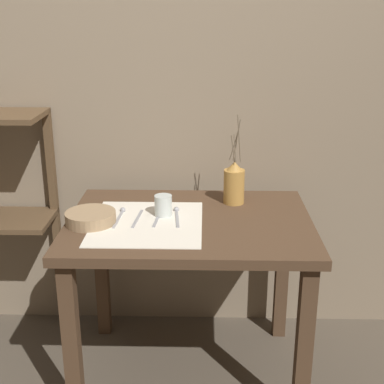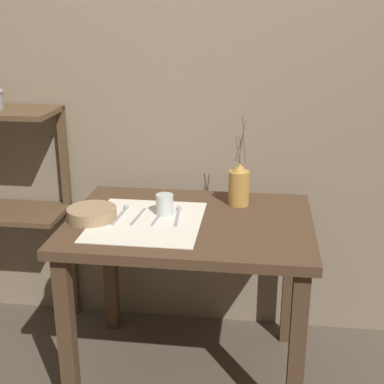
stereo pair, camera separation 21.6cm
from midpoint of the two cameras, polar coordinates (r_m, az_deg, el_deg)
ground_plane at (r=2.58m, az=2.29°, el=-18.60°), size 12.00×12.00×0.00m
stone_wall_back at (r=2.55m, az=3.67°, el=10.59°), size 7.00×0.06×2.40m
wooden_table at (r=2.25m, az=2.50°, el=-5.71°), size 1.01×0.74×0.75m
wooden_shelf_unit at (r=2.71m, az=-16.65°, el=1.34°), size 0.52×0.30×1.13m
linen_cloth at (r=2.18m, az=-2.05°, el=-3.19°), size 0.44×0.48×0.00m
pitcher_with_flowers at (r=2.35m, az=7.66°, el=0.68°), size 0.09×0.09×0.40m
wooden_bowl at (r=2.21m, az=-7.90°, el=-2.37°), size 0.20×0.20×0.05m
glass_tumbler_near at (r=2.23m, az=-0.18°, el=-1.39°), size 0.07×0.07×0.09m
spoon_outer at (r=2.28m, az=-4.64°, el=-2.07°), size 0.03×0.20×0.02m
fork_inner at (r=2.22m, az=-3.00°, el=-2.67°), size 0.03×0.19×0.00m
knife_center at (r=2.21m, az=-0.86°, el=-2.73°), size 0.03×0.19×0.00m
spoon_inner at (r=2.25m, az=1.26°, el=-2.24°), size 0.03×0.20×0.02m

